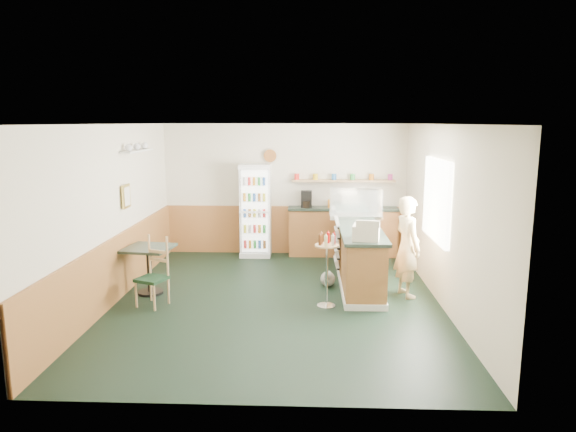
{
  "coord_description": "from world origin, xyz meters",
  "views": [
    {
      "loc": [
        0.49,
        -7.58,
        2.73
      ],
      "look_at": [
        0.16,
        0.6,
        1.23
      ],
      "focal_mm": 32.0,
      "sensor_mm": 36.0,
      "label": 1
    }
  ],
  "objects_px": {
    "drinks_fridge": "(256,210)",
    "cafe_chair": "(153,269)",
    "display_case": "(356,203)",
    "cafe_table": "(149,261)",
    "shopkeeper": "(407,247)",
    "condiment_stand": "(327,260)",
    "cash_register": "(366,232)"
  },
  "relations": [
    {
      "from": "cafe_table",
      "to": "condiment_stand",
      "type": "bearing_deg",
      "value": -9.61
    },
    {
      "from": "condiment_stand",
      "to": "shopkeeper",
      "type": "bearing_deg",
      "value": 22.75
    },
    {
      "from": "cash_register",
      "to": "cafe_chair",
      "type": "relative_size",
      "value": 0.38
    },
    {
      "from": "display_case",
      "to": "condiment_stand",
      "type": "distance_m",
      "value": 2.04
    },
    {
      "from": "condiment_stand",
      "to": "cafe_chair",
      "type": "relative_size",
      "value": 1.06
    },
    {
      "from": "shopkeeper",
      "to": "display_case",
      "type": "bearing_deg",
      "value": 9.14
    },
    {
      "from": "shopkeeper",
      "to": "cafe_chair",
      "type": "xyz_separation_m",
      "value": [
        -3.89,
        -0.52,
        -0.25
      ]
    },
    {
      "from": "display_case",
      "to": "cash_register",
      "type": "bearing_deg",
      "value": -90.0
    },
    {
      "from": "condiment_stand",
      "to": "cafe_table",
      "type": "distance_m",
      "value": 2.86
    },
    {
      "from": "condiment_stand",
      "to": "cafe_table",
      "type": "bearing_deg",
      "value": 170.39
    },
    {
      "from": "display_case",
      "to": "cafe_table",
      "type": "relative_size",
      "value": 1.17
    },
    {
      "from": "shopkeeper",
      "to": "cafe_table",
      "type": "height_order",
      "value": "shopkeeper"
    },
    {
      "from": "cash_register",
      "to": "cafe_table",
      "type": "bearing_deg",
      "value": -175.84
    },
    {
      "from": "shopkeeper",
      "to": "condiment_stand",
      "type": "height_order",
      "value": "shopkeeper"
    },
    {
      "from": "drinks_fridge",
      "to": "cafe_table",
      "type": "distance_m",
      "value": 2.91
    },
    {
      "from": "display_case",
      "to": "drinks_fridge",
      "type": "bearing_deg",
      "value": 150.59
    },
    {
      "from": "display_case",
      "to": "cafe_chair",
      "type": "height_order",
      "value": "display_case"
    },
    {
      "from": "display_case",
      "to": "cafe_table",
      "type": "height_order",
      "value": "display_case"
    },
    {
      "from": "drinks_fridge",
      "to": "cafe_chair",
      "type": "distance_m",
      "value": 3.23
    },
    {
      "from": "cash_register",
      "to": "condiment_stand",
      "type": "xyz_separation_m",
      "value": [
        -0.58,
        -0.12,
        -0.4
      ]
    },
    {
      "from": "cafe_chair",
      "to": "condiment_stand",
      "type": "bearing_deg",
      "value": 21.65
    },
    {
      "from": "display_case",
      "to": "cash_register",
      "type": "relative_size",
      "value": 2.35
    },
    {
      "from": "drinks_fridge",
      "to": "display_case",
      "type": "distance_m",
      "value": 2.25
    },
    {
      "from": "shopkeeper",
      "to": "cafe_chair",
      "type": "bearing_deg",
      "value": 79.1
    },
    {
      "from": "display_case",
      "to": "cafe_table",
      "type": "bearing_deg",
      "value": -157.72
    },
    {
      "from": "condiment_stand",
      "to": "drinks_fridge",
      "type": "bearing_deg",
      "value": 114.63
    },
    {
      "from": "cafe_chair",
      "to": "cash_register",
      "type": "bearing_deg",
      "value": 23.79
    },
    {
      "from": "drinks_fridge",
      "to": "cafe_table",
      "type": "relative_size",
      "value": 2.36
    },
    {
      "from": "display_case",
      "to": "cafe_chair",
      "type": "distance_m",
      "value": 3.77
    },
    {
      "from": "cafe_chair",
      "to": "shopkeeper",
      "type": "bearing_deg",
      "value": 29.61
    },
    {
      "from": "shopkeeper",
      "to": "condiment_stand",
      "type": "bearing_deg",
      "value": 94.17
    },
    {
      "from": "shopkeeper",
      "to": "cafe_table",
      "type": "xyz_separation_m",
      "value": [
        -4.1,
        -0.06,
        -0.26
      ]
    }
  ]
}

